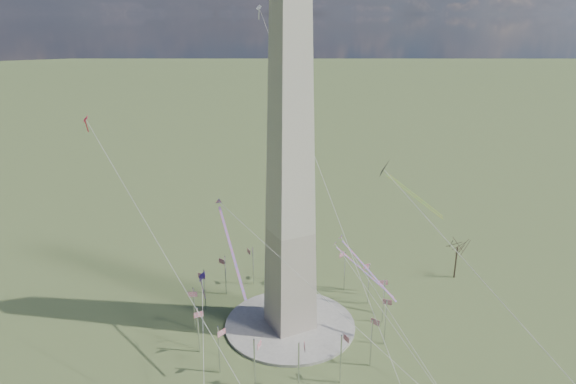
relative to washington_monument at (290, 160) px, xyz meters
name	(u,v)px	position (x,y,z in m)	size (l,w,h in m)	color
ground	(290,326)	(0.00, 0.00, -47.95)	(2000.00, 2000.00, 0.00)	#435B2D
plaza	(290,325)	(0.00, 0.00, -47.55)	(36.00, 36.00, 0.80)	#A6A198
washington_monument	(290,160)	(0.00, 0.00, 0.00)	(15.56, 15.56, 100.00)	beige
flagpole_ring	(290,303)	(0.00, 0.00, -40.68)	(54.40, 54.40, 13.00)	silver
tree_near	(458,245)	(60.87, 0.64, -36.26)	(9.37, 9.37, 16.40)	#483C2C
kite_delta_black	(387,172)	(33.87, 4.79, -9.27)	(17.90, 16.70, 16.44)	black
kite_diamond_purple	(202,280)	(-24.02, 0.47, -27.88)	(1.79, 2.70, 8.15)	navy
kite_streamer_left	(360,260)	(17.21, -7.52, -28.19)	(7.36, 18.60, 13.23)	#EE3E25
kite_streamer_mid	(227,233)	(-17.84, -1.70, -15.69)	(3.92, 23.74, 16.31)	#EE3E25
kite_streamer_right	(356,263)	(22.45, 1.99, -34.67)	(11.64, 16.85, 13.31)	#EE3E25
kite_small_red	(86,121)	(-43.54, 29.50, 8.35)	(1.27, 1.98, 4.35)	#F31C3A
kite_small_white	(259,9)	(9.20, 38.98, 35.49)	(1.16, 1.75, 4.31)	white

